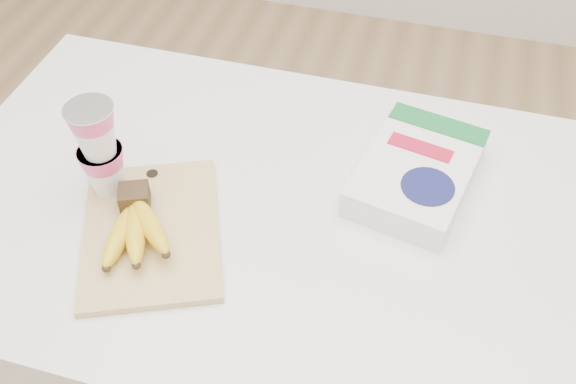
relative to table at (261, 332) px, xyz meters
The scene contains 5 objects.
table is the anchor object (origin of this frame).
cutting_board 0.46m from the table, 141.08° to the right, with size 0.22×0.29×0.01m, color #D2BE73.
bananas 0.50m from the table, 140.09° to the right, with size 0.14×0.17×0.05m.
yogurt_stack 0.58m from the table, 168.42° to the right, with size 0.08×0.08×0.18m.
cereal_box 0.53m from the table, 24.88° to the left, with size 0.22×0.29×0.06m.
Camera 1 is at (0.25, -0.69, 1.65)m, focal length 40.00 mm.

